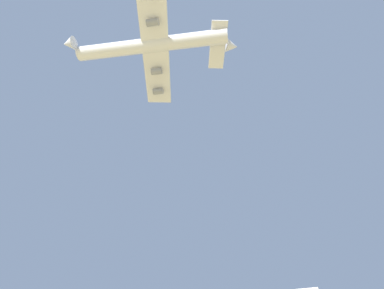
{
  "coord_description": "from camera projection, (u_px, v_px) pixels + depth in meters",
  "views": [
    {
      "loc": [
        -43.27,
        86.46,
        4.35
      ],
      "look_at": [
        9.56,
        27.44,
        63.06
      ],
      "focal_mm": 24.48,
      "sensor_mm": 36.0,
      "label": 1
    }
  ],
  "objects": [
    {
      "name": "carrier_jet",
      "position": [
        154.0,
        45.0,
        116.88
      ],
      "size": [
        62.29,
        59.78,
        21.3
      ],
      "rotation": [
        0.15,
        0.0,
        0.75
      ],
      "color": "white"
    }
  ]
}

